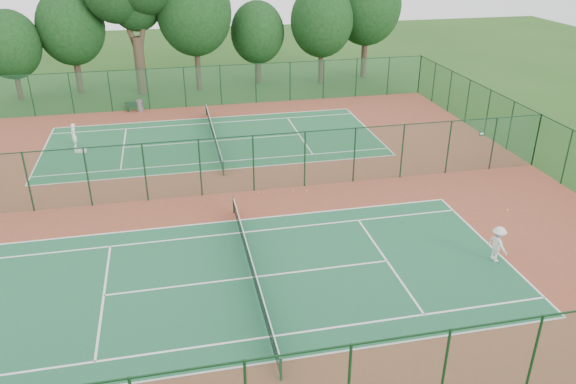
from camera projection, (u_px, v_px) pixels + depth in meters
The scene contains 18 objects.
ground at pixel (228, 193), 33.06m from camera, with size 120.00×120.00×0.00m, color #234B17.
red_pad at pixel (228, 193), 33.06m from camera, with size 40.00×36.00×0.01m, color brown.
court_near at pixel (252, 277), 25.12m from camera, with size 23.77×10.97×0.01m, color #1C5B3A.
court_far at pixel (214, 141), 40.99m from camera, with size 23.77×10.97×0.01m, color #1E5F37.
fence_north at pixel (203, 86), 48.18m from camera, with size 40.00×0.09×3.50m.
fence_east at pixel (536, 140), 36.13m from camera, with size 0.09×36.00×3.50m.
fence_divider at pixel (227, 165), 32.30m from camera, with size 40.00×0.09×3.50m.
tennis_net_near at pixel (252, 267), 24.89m from camera, with size 0.10×12.90×0.97m.
tennis_net_far at pixel (214, 134), 40.76m from camera, with size 0.10×12.90×0.97m.
player_near at pixel (498, 244), 26.01m from camera, with size 1.14×0.66×1.77m, color silver.
player_far at pixel (74, 135), 39.60m from camera, with size 0.61×0.40×1.68m, color white.
trash_bin at pixel (140, 106), 47.24m from camera, with size 0.55×0.55×0.99m, color slate.
bench at pixel (134, 106), 47.20m from camera, with size 1.48×0.65×0.88m.
kit_bag at pixel (81, 150), 38.90m from camera, with size 0.75×0.28×0.28m, color silver.
stray_ball_a at pixel (307, 191), 33.25m from camera, with size 0.07×0.07×0.07m, color yellow.
stray_ball_b at pixel (293, 190), 33.31m from camera, with size 0.06×0.06×0.06m, color #C6D331.
stray_ball_c at pixel (258, 192), 33.02m from camera, with size 0.07×0.07×0.07m, color gold.
evergreen_row at pixel (204, 87), 54.55m from camera, with size 39.00×5.00×12.00m, color black, non-canonical shape.
Camera 1 is at (-2.89, -29.88, 14.29)m, focal length 35.00 mm.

